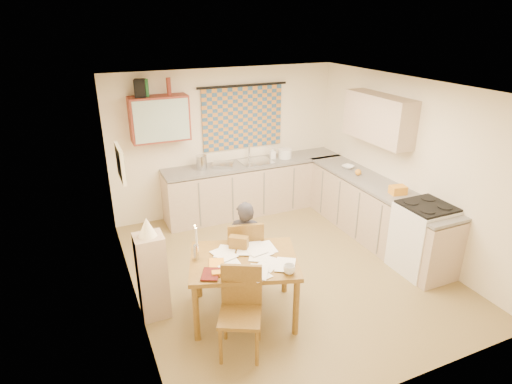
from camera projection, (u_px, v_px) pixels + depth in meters
name	position (u px, v px, depth m)	size (l,w,h in m)	color
floor	(284.00, 269.00, 5.99)	(4.00, 4.50, 0.02)	olive
ceiling	(289.00, 86.00, 5.03)	(4.00, 4.50, 0.02)	white
wall_back	(226.00, 142.00, 7.42)	(4.00, 0.02, 2.50)	beige
wall_front	(411.00, 276.00, 3.60)	(4.00, 0.02, 2.50)	beige
wall_left	(126.00, 213.00, 4.76)	(0.02, 4.50, 2.50)	beige
wall_right	(408.00, 165.00, 6.26)	(0.02, 4.50, 2.50)	beige
window_blind	(243.00, 118.00, 7.34)	(1.45, 0.03, 1.05)	#2B5073
curtain_rod	(243.00, 85.00, 7.12)	(0.04, 0.04, 1.60)	black
wall_cabinet	(159.00, 119.00, 6.63)	(0.90, 0.34, 0.70)	maroon
wall_cabinet_glass	(162.00, 121.00, 6.48)	(0.84, 0.02, 0.64)	#99B2A5
upper_cabinet_right	(378.00, 118.00, 6.43)	(0.34, 1.30, 0.70)	tan
framed_print	(120.00, 163.00, 4.94)	(0.04, 0.50, 0.40)	#F6EFCC
print_canvas	(123.00, 163.00, 4.95)	(0.01, 0.42, 0.32)	#B7B8A4
counter_back	(257.00, 187.00, 7.63)	(3.30, 0.62, 0.92)	tan
counter_right	(374.00, 211.00, 6.67)	(0.62, 2.95, 0.92)	tan
stove	(422.00, 238.00, 5.79)	(0.64, 0.64, 0.98)	white
sink	(256.00, 164.00, 7.46)	(0.55, 0.45, 0.10)	silver
tap	(249.00, 152.00, 7.52)	(0.03, 0.03, 0.28)	silver
dish_rack	(223.00, 165.00, 7.20)	(0.35, 0.30, 0.06)	silver
kettle	(201.00, 163.00, 7.03)	(0.18, 0.18, 0.24)	silver
mixing_bowl	(285.00, 153.00, 7.62)	(0.24, 0.24, 0.16)	white
soap_bottle	(273.00, 153.00, 7.57)	(0.11, 0.11, 0.21)	white
bowl	(348.00, 167.00, 7.12)	(0.25, 0.25, 0.05)	white
orange_bag	(398.00, 190.00, 6.08)	(0.22, 0.16, 0.12)	orange
fruit_orange	(358.00, 172.00, 6.80)	(0.10, 0.10, 0.10)	orange
speaker	(140.00, 88.00, 6.35)	(0.16, 0.20, 0.26)	black
bottle_green	(146.00, 88.00, 6.39)	(0.07, 0.07, 0.26)	#195926
bottle_brown	(169.00, 86.00, 6.51)	(0.07, 0.07, 0.26)	maroon
dining_table	(244.00, 286.00, 4.94)	(1.43, 1.24, 0.75)	brown
chair_far	(244.00, 265.00, 5.51)	(0.53, 0.53, 0.97)	brown
chair_near	(240.00, 328.00, 4.42)	(0.57, 0.57, 0.94)	brown
person	(245.00, 246.00, 5.34)	(0.53, 0.46, 1.22)	black
shelf_stand	(152.00, 276.00, 4.88)	(0.32, 0.30, 1.05)	tan
lampshade	(147.00, 227.00, 4.64)	(0.20, 0.20, 0.22)	#F6EFCC
letter_rack	(239.00, 243.00, 4.98)	(0.22, 0.10, 0.16)	brown
mug	(289.00, 269.00, 4.51)	(0.13, 0.13, 0.10)	white
magazine	(202.00, 274.00, 4.50)	(0.27, 0.30, 0.02)	maroon
book	(209.00, 264.00, 4.68)	(0.23, 0.26, 0.02)	orange
orange_box	(218.00, 273.00, 4.49)	(0.12, 0.08, 0.04)	orange
eyeglasses	(262.00, 272.00, 4.54)	(0.13, 0.04, 0.02)	black
candle_holder	(196.00, 252.00, 4.76)	(0.06, 0.06, 0.18)	silver
candle	(196.00, 237.00, 4.67)	(0.02, 0.02, 0.22)	white
candle_flame	(195.00, 226.00, 4.65)	(0.02, 0.02, 0.02)	#FFCC66
papers	(251.00, 258.00, 4.81)	(0.86, 0.91, 0.02)	white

